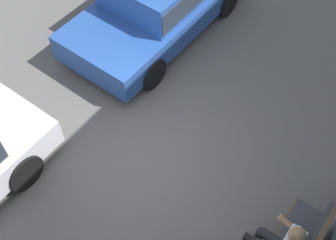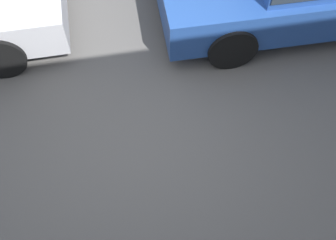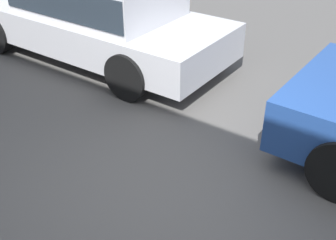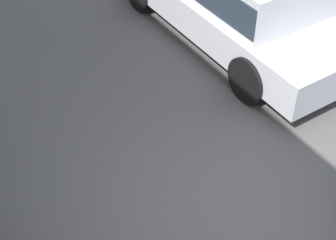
{
  "view_description": "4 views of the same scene",
  "coord_description": "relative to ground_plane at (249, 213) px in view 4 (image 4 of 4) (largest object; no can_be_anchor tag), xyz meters",
  "views": [
    {
      "loc": [
        2.79,
        2.6,
        6.3
      ],
      "look_at": [
        -0.21,
        0.4,
        1.14
      ],
      "focal_mm": 45.0,
      "sensor_mm": 36.0,
      "label": 1
    },
    {
      "loc": [
        0.06,
        2.6,
        4.38
      ],
      "look_at": [
        -0.33,
        0.45,
        0.89
      ],
      "focal_mm": 45.0,
      "sensor_mm": 36.0,
      "label": 2
    },
    {
      "loc": [
        -1.83,
        2.6,
        2.79
      ],
      "look_at": [
        -0.15,
        0.21,
        0.97
      ],
      "focal_mm": 45.0,
      "sensor_mm": 36.0,
      "label": 3
    },
    {
      "loc": [
        -2.4,
        2.6,
        4.49
      ],
      "look_at": [
        0.73,
        0.57,
        1.09
      ],
      "focal_mm": 55.0,
      "sensor_mm": 36.0,
      "label": 4
    }
  ],
  "objects": [
    {
      "name": "ground_plane",
      "position": [
        0.0,
        0.0,
        0.0
      ],
      "size": [
        60.0,
        60.0,
        0.0
      ],
      "primitive_type": "plane",
      "color": "#565451"
    }
  ]
}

